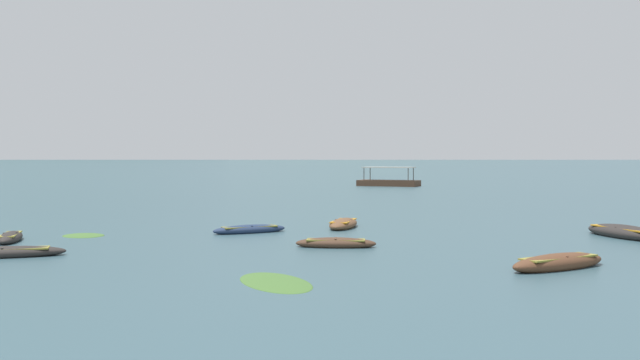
# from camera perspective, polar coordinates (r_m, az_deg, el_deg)

# --- Properties ---
(ground_plane) EXTENTS (6000.00, 6000.00, 0.00)m
(ground_plane) POSITION_cam_1_polar(r_m,az_deg,el_deg) (1505.88, 2.56, 1.76)
(ground_plane) COLOR #385660
(mountain_1) EXTENTS (1647.50, 1647.50, 513.32)m
(mountain_1) POSITION_cam_1_polar(r_m,az_deg,el_deg) (2129.52, -24.24, 8.56)
(mountain_1) COLOR #4C5B56
(mountain_1) RESTS_ON ground
(mountain_2) EXTENTS (1626.85, 1626.85, 384.26)m
(mountain_2) POSITION_cam_1_polar(r_m,az_deg,el_deg) (2209.57, 3.13, 6.79)
(mountain_2) COLOR slate
(mountain_2) RESTS_ON ground
(rowboat_0) EXTENTS (1.74, 3.24, 0.49)m
(rowboat_0) POSITION_cam_1_polar(r_m,az_deg,el_deg) (31.54, -24.38, -4.39)
(rowboat_0) COLOR #2D2826
(rowboat_0) RESTS_ON ground
(rowboat_1) EXTENTS (4.30, 2.31, 0.47)m
(rowboat_1) POSITION_cam_1_polar(r_m,az_deg,el_deg) (26.69, -24.86, -5.52)
(rowboat_1) COLOR #2D2826
(rowboat_1) RESTS_ON ground
(rowboat_2) EXTENTS (3.58, 2.65, 0.47)m
(rowboat_2) POSITION_cam_1_polar(r_m,az_deg,el_deg) (32.13, -5.88, -4.13)
(rowboat_2) COLOR navy
(rowboat_2) RESTS_ON ground
(rowboat_4) EXTENTS (2.82, 4.70, 0.69)m
(rowboat_4) POSITION_cam_1_polar(r_m,az_deg,el_deg) (32.94, 24.03, -4.02)
(rowboat_4) COLOR #2D2826
(rowboat_4) RESTS_ON ground
(rowboat_5) EXTENTS (3.88, 3.05, 0.60)m
(rowboat_5) POSITION_cam_1_polar(r_m,az_deg,el_deg) (23.03, 19.25, -6.51)
(rowboat_5) COLOR brown
(rowboat_5) RESTS_ON ground
(rowboat_6) EXTENTS (1.89, 3.73, 0.58)m
(rowboat_6) POSITION_cam_1_polar(r_m,az_deg,el_deg) (34.26, 1.96, -3.69)
(rowboat_6) COLOR brown
(rowboat_6) RESTS_ON ground
(rowboat_8) EXTENTS (3.20, 1.11, 0.47)m
(rowboat_8) POSITION_cam_1_polar(r_m,az_deg,el_deg) (26.91, 1.33, -5.29)
(rowboat_8) COLOR #4C3323
(rowboat_8) RESTS_ON ground
(ferry_1) EXTENTS (7.97, 5.46, 2.54)m
(ferry_1) POSITION_cam_1_polar(r_m,az_deg,el_deg) (84.29, 5.74, -0.20)
(ferry_1) COLOR #4C3323
(ferry_1) RESTS_ON ground
(weed_patch_0) EXTENTS (2.70, 2.71, 0.14)m
(weed_patch_0) POSITION_cam_1_polar(r_m,az_deg,el_deg) (32.53, -19.10, -4.41)
(weed_patch_0) COLOR #477033
(weed_patch_0) RESTS_ON ground
(weed_patch_2) EXTENTS (3.13, 3.93, 0.14)m
(weed_patch_2) POSITION_cam_1_polar(r_m,az_deg,el_deg) (19.44, -3.75, -8.52)
(weed_patch_2) COLOR #477033
(weed_patch_2) RESTS_ON ground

